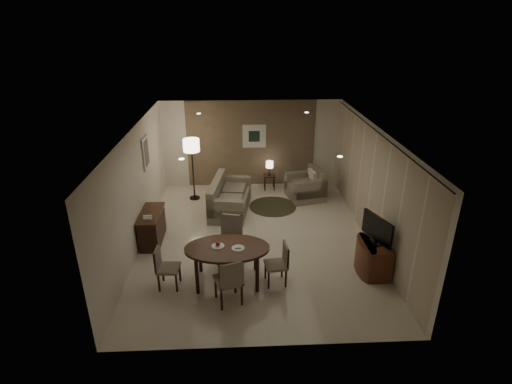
{
  "coord_description": "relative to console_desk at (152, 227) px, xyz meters",
  "views": [
    {
      "loc": [
        -0.41,
        -8.47,
        4.95
      ],
      "look_at": [
        0.0,
        0.2,
        1.15
      ],
      "focal_mm": 28.0,
      "sensor_mm": 36.0,
      "label": 1
    }
  ],
  "objects": [
    {
      "name": "chair_left",
      "position": [
        0.67,
        -1.8,
        0.06
      ],
      "size": [
        0.44,
        0.44,
        0.86
      ],
      "primitive_type": null,
      "rotation": [
        0.0,
        0.0,
        1.51
      ],
      "color": "gray",
      "rests_on": "floor"
    },
    {
      "name": "floor_lamp",
      "position": [
        0.77,
        2.44,
        0.54
      ],
      "size": [
        0.46,
        0.46,
        1.82
      ],
      "primitive_type": null,
      "color": "#FFE5B7",
      "rests_on": "floor"
    },
    {
      "name": "armchair",
      "position": [
        4.05,
        2.31,
        0.07
      ],
      "size": [
        1.16,
        1.2,
        0.89
      ],
      "primitive_type": null,
      "rotation": [
        0.0,
        0.0,
        -1.33
      ],
      "color": "gray",
      "rests_on": "floor"
    },
    {
      "name": "downlight_nr",
      "position": [
        3.89,
        -1.8,
        2.31
      ],
      "size": [
        0.1,
        0.1,
        0.01
      ],
      "primitive_type": "cylinder",
      "color": "white",
      "rests_on": "ceiling"
    },
    {
      "name": "taupe_accent",
      "position": [
        2.49,
        3.48,
        0.98
      ],
      "size": [
        3.96,
        0.03,
        2.7
      ],
      "primitive_type": "cube",
      "color": "#736348",
      "rests_on": "wall_back"
    },
    {
      "name": "curtain_rod",
      "position": [
        5.17,
        0.0,
        2.27
      ],
      "size": [
        0.03,
        6.8,
        0.03
      ],
      "primitive_type": "cylinder",
      "rotation": [
        1.57,
        0.0,
        0.0
      ],
      "color": "black",
      "rests_on": "wall_right"
    },
    {
      "name": "art_back_canvas",
      "position": [
        2.59,
        3.44,
        1.23
      ],
      "size": [
        0.34,
        0.01,
        0.34
      ],
      "primitive_type": "cube",
      "color": "black",
      "rests_on": "wall_back"
    },
    {
      "name": "downlight_fl",
      "position": [
        1.09,
        1.8,
        2.31
      ],
      "size": [
        0.1,
        0.1,
        0.01
      ],
      "primitive_type": "cylinder",
      "color": "white",
      "rests_on": "ceiling"
    },
    {
      "name": "side_table",
      "position": [
        3.04,
        3.06,
        -0.14
      ],
      "size": [
        0.36,
        0.36,
        0.46
      ],
      "primitive_type": null,
      "color": "black",
      "rests_on": "floor"
    },
    {
      "name": "table_lamp",
      "position": [
        3.04,
        3.06,
        0.34
      ],
      "size": [
        0.22,
        0.22,
        0.5
      ],
      "primitive_type": null,
      "color": "#FFEAC1",
      "rests_on": "side_table"
    },
    {
      "name": "chair_far",
      "position": [
        1.85,
        -0.96,
        0.14
      ],
      "size": [
        0.61,
        0.61,
        1.03
      ],
      "primitive_type": null,
      "rotation": [
        0.0,
        0.0,
        -0.25
      ],
      "color": "gray",
      "rests_on": "floor"
    },
    {
      "name": "chair_right",
      "position": [
        2.79,
        -1.79,
        0.06
      ],
      "size": [
        0.47,
        0.47,
        0.87
      ],
      "primitive_type": null,
      "rotation": [
        0.0,
        0.0,
        -1.46
      ],
      "color": "gray",
      "rests_on": "floor"
    },
    {
      "name": "dining_table",
      "position": [
        1.83,
        -1.69,
        0.02
      ],
      "size": [
        1.69,
        1.06,
        0.79
      ],
      "primitive_type": null,
      "color": "#4A2917",
      "rests_on": "floor"
    },
    {
      "name": "downlight_fr",
      "position": [
        3.89,
        1.8,
        2.31
      ],
      "size": [
        0.1,
        0.1,
        0.01
      ],
      "primitive_type": "cylinder",
      "color": "white",
      "rests_on": "ceiling"
    },
    {
      "name": "plate_a",
      "position": [
        1.65,
        -1.64,
        0.43
      ],
      "size": [
        0.26,
        0.26,
        0.02
      ],
      "primitive_type": "cylinder",
      "color": "white",
      "rests_on": "dining_table"
    },
    {
      "name": "telephone",
      "position": [
        0.0,
        -0.3,
        0.43
      ],
      "size": [
        0.2,
        0.14,
        0.09
      ],
      "primitive_type": null,
      "color": "white",
      "rests_on": "console_desk"
    },
    {
      "name": "console_desk",
      "position": [
        0.0,
        0.0,
        0.0
      ],
      "size": [
        0.48,
        1.2,
        0.75
      ],
      "primitive_type": null,
      "color": "#4A2917",
      "rests_on": "floor"
    },
    {
      "name": "napkin",
      "position": [
        2.05,
        -1.74,
        0.45
      ],
      "size": [
        0.12,
        0.08,
        0.03
      ],
      "primitive_type": "cube",
      "color": "white",
      "rests_on": "plate_b"
    },
    {
      "name": "art_left_frame",
      "position": [
        -0.23,
        1.2,
        1.48
      ],
      "size": [
        0.03,
        0.6,
        0.8
      ],
      "primitive_type": "cube",
      "color": "silver",
      "rests_on": "wall_left"
    },
    {
      "name": "fruit_apple",
      "position": [
        1.65,
        -1.64,
        0.48
      ],
      "size": [
        0.09,
        0.09,
        0.09
      ],
      "primitive_type": "sphere",
      "color": "red",
      "rests_on": "plate_a"
    },
    {
      "name": "round_rug",
      "position": [
        3.04,
        1.76,
        -0.37
      ],
      "size": [
        1.34,
        1.34,
        0.01
      ],
      "primitive_type": "cylinder",
      "color": "#3C3821",
      "rests_on": "floor"
    },
    {
      "name": "art_left_canvas",
      "position": [
        -0.21,
        1.2,
        1.48
      ],
      "size": [
        0.01,
        0.46,
        0.64
      ],
      "primitive_type": "cube",
      "color": "gray",
      "rests_on": "wall_left"
    },
    {
      "name": "sofa",
      "position": [
        1.84,
        1.58,
        0.07
      ],
      "size": [
        2.01,
        1.2,
        0.89
      ],
      "primitive_type": null,
      "rotation": [
        0.0,
        0.0,
        1.43
      ],
      "color": "gray",
      "rests_on": "floor"
    },
    {
      "name": "tv_cabinet",
      "position": [
        4.89,
        -1.5,
        -0.03
      ],
      "size": [
        0.48,
        0.9,
        0.7
      ],
      "primitive_type": null,
      "color": "brown",
      "rests_on": "floor"
    },
    {
      "name": "chair_near",
      "position": [
        1.85,
        -2.32,
        0.12
      ],
      "size": [
        0.6,
        0.6,
        0.98
      ],
      "primitive_type": null,
      "rotation": [
        0.0,
        0.0,
        3.46
      ],
      "color": "gray",
      "rests_on": "floor"
    },
    {
      "name": "downlight_nl",
      "position": [
        1.09,
        -1.8,
        2.31
      ],
      "size": [
        0.1,
        0.1,
        0.01
      ],
      "primitive_type": "cylinder",
      "color": "white",
      "rests_on": "ceiling"
    },
    {
      "name": "flat_tv",
      "position": [
        4.87,
        -1.5,
        0.65
      ],
      "size": [
        0.36,
        0.85,
        0.6
      ],
      "primitive_type": null,
      "rotation": [
        0.0,
        0.0,
        0.35
      ],
      "color": "black",
      "rests_on": "tv_cabinet"
    },
    {
      "name": "curtain_wall",
      "position": [
        5.17,
        0.0,
        0.95
      ],
      "size": [
        0.08,
        6.7,
        2.58
      ],
      "primitive_type": null,
      "color": "beige",
      "rests_on": "wall_right"
    },
    {
      "name": "art_back_frame",
      "position": [
        2.59,
        3.46,
        1.23
      ],
      "size": [
        0.72,
        0.03,
        0.72
      ],
      "primitive_type": "cube",
      "color": "silver",
      "rests_on": "wall_back"
    },
    {
      "name": "plate_b",
      "position": [
        2.05,
        -1.74,
        0.43
      ],
      "size": [
        0.26,
        0.26,
        0.02
      ],
      "primitive_type": "cylinder",
      "color": "white",
      "rests_on": "dining_table"
    },
    {
      "name": "room_shell",
      "position": [
        2.49,
        0.4,
        0.98
      ],
      "size": [
        5.5,
        7.0,
        2.7
      ],
      "color": "beige",
      "rests_on": "ground"
    }
  ]
}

